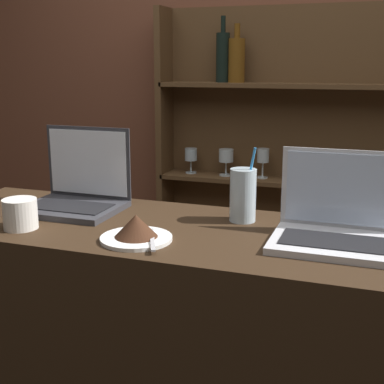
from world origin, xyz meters
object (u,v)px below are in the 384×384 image
object	(u,v)px
water_glass	(243,195)
coffee_cup	(20,214)
laptop_near	(77,191)
cake_plate	(136,230)
laptop_far	(343,224)

from	to	relation	value
water_glass	coffee_cup	xyz separation A→B (m)	(-0.56, -0.27, -0.04)
water_glass	coffee_cup	world-z (taller)	water_glass
laptop_near	coffee_cup	size ratio (longest dim) A/B	3.17
laptop_near	cake_plate	bearing A→B (deg)	-36.47
laptop_far	coffee_cup	bearing A→B (deg)	-168.86
laptop_far	water_glass	distance (m)	0.31
laptop_near	cake_plate	xyz separation A→B (m)	(0.31, -0.23, -0.03)
cake_plate	coffee_cup	bearing A→B (deg)	-177.92
laptop_near	laptop_far	world-z (taller)	laptop_near
laptop_near	coffee_cup	distance (m)	0.24
water_glass	cake_plate	bearing A→B (deg)	-129.63
laptop_far	coffee_cup	world-z (taller)	laptop_far
cake_plate	coffee_cup	xyz separation A→B (m)	(-0.34, -0.01, 0.01)
cake_plate	water_glass	xyz separation A→B (m)	(0.22, 0.26, 0.05)
laptop_far	cake_plate	distance (m)	0.53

